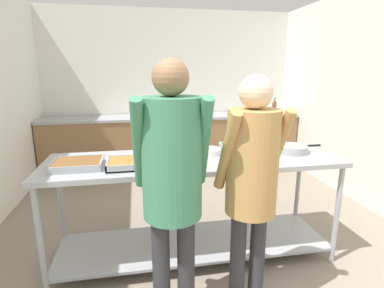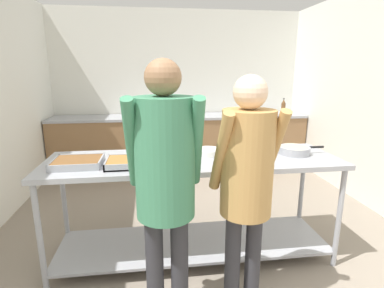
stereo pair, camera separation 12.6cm
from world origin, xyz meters
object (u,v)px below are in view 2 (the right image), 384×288
serving_tray_greens (135,162)px  guest_serving_left (165,171)px  plate_stack (208,152)px  sauce_pan (295,150)px  water_bottle (283,106)px  broccoli_bowl (181,155)px  serving_tray_vegetables (243,149)px  guest_serving_right (247,173)px  serving_tray_roast (78,163)px

serving_tray_greens → guest_serving_left: guest_serving_left is taller
plate_stack → sauce_pan: sauce_pan is taller
plate_stack → guest_serving_left: (-0.42, -0.82, 0.12)m
sauce_pan → water_bottle: size_ratio=1.58×
broccoli_bowl → serving_tray_greens: bearing=-163.8°
serving_tray_greens → serving_tray_vegetables: 1.01m
sauce_pan → guest_serving_left: 1.39m
broccoli_bowl → plate_stack: broccoli_bowl is taller
sauce_pan → guest_serving_right: 0.95m
serving_tray_greens → guest_serving_right: guest_serving_right is taller
serving_tray_roast → guest_serving_left: bearing=-44.1°
plate_stack → water_bottle: water_bottle is taller
serving_tray_vegetables → guest_serving_left: (-0.75, -0.88, 0.11)m
broccoli_bowl → sauce_pan: bearing=1.9°
broccoli_bowl → guest_serving_right: bearing=-61.0°
guest_serving_left → guest_serving_right: 0.52m
serving_tray_roast → serving_tray_vegetables: (1.41, 0.25, 0.00)m
serving_tray_vegetables → guest_serving_right: bearing=-105.7°
guest_serving_left → serving_tray_roast: bearing=135.9°
plate_stack → serving_tray_vegetables: size_ratio=0.64×
serving_tray_greens → sauce_pan: (1.39, 0.14, 0.01)m
serving_tray_roast → sauce_pan: bearing=2.9°
serving_tray_roast → sauce_pan: size_ratio=0.91×
serving_tray_roast → sauce_pan: (1.84, 0.09, 0.01)m
serving_tray_greens → water_bottle: water_bottle is taller
guest_serving_right → water_bottle: (1.73, 3.31, 0.02)m
serving_tray_roast → plate_stack: serving_tray_roast is taller
serving_tray_greens → serving_tray_vegetables: bearing=16.9°
guest_serving_right → serving_tray_greens: bearing=143.3°
plate_stack → serving_tray_greens: bearing=-159.4°
serving_tray_vegetables → sauce_pan: 0.45m
sauce_pan → guest_serving_left: bearing=-148.3°
serving_tray_greens → broccoli_bowl: 0.38m
serving_tray_greens → plate_stack: serving_tray_greens is taller
plate_stack → water_bottle: (1.83, 2.53, 0.08)m
serving_tray_vegetables → guest_serving_right: guest_serving_right is taller
plate_stack → guest_serving_left: size_ratio=0.14×
broccoli_bowl → water_bottle: 3.39m
sauce_pan → guest_serving_right: (-0.66, -0.68, 0.05)m
serving_tray_roast → guest_serving_left: size_ratio=0.22×
broccoli_bowl → plate_stack: size_ratio=0.90×
plate_stack → serving_tray_vegetables: (0.34, 0.06, 0.00)m
guest_serving_left → serving_tray_vegetables: bearing=49.5°
serving_tray_roast → guest_serving_right: guest_serving_right is taller
sauce_pan → water_bottle: bearing=67.9°
serving_tray_roast → guest_serving_right: (1.17, -0.59, 0.06)m
sauce_pan → guest_serving_left: size_ratio=0.24×
serving_tray_vegetables → guest_serving_left: size_ratio=0.22×
serving_tray_vegetables → guest_serving_right: size_ratio=0.23×
serving_tray_greens → guest_serving_right: 0.91m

